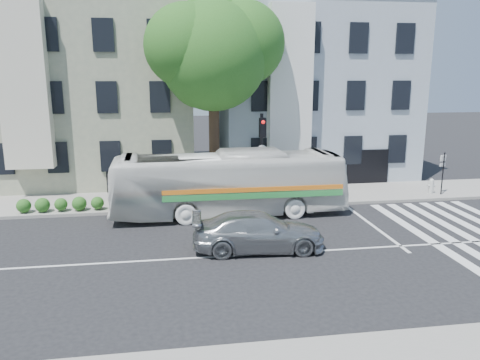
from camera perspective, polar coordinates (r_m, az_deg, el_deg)
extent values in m
plane|color=black|center=(17.68, -0.32, -9.20)|extent=(120.00, 120.00, 0.00)
cube|color=gray|center=(25.20, -2.96, -2.27)|extent=(80.00, 4.00, 0.15)
cube|color=gray|center=(31.58, -17.36, 10.20)|extent=(12.00, 10.00, 11.00)
cube|color=#9FADBD|center=(32.61, 8.19, 10.71)|extent=(12.00, 10.00, 11.00)
cylinder|color=#2D2116|center=(25.15, -3.14, 3.59)|extent=(0.56, 0.56, 5.20)
sphere|color=#224D18|center=(24.84, -3.29, 14.81)|extent=(5.60, 5.60, 5.60)
sphere|color=#224D18|center=(25.48, 0.34, 16.36)|extent=(4.40, 4.40, 4.40)
sphere|color=#224D18|center=(24.47, -6.63, 15.95)|extent=(4.20, 4.20, 4.20)
sphere|color=#224D18|center=(26.18, -2.91, 18.44)|extent=(3.80, 3.80, 3.80)
sphere|color=#224D18|center=(25.38, -4.77, 12.49)|extent=(3.40, 3.40, 3.40)
imported|color=silver|center=(22.18, -1.36, -0.43)|extent=(2.87, 11.16, 3.09)
imported|color=#A8ABAF|center=(18.02, 2.25, -6.29)|extent=(2.36, 5.16, 1.46)
cylinder|color=black|center=(23.63, 2.61, 2.40)|extent=(0.16, 0.16, 4.72)
cube|color=black|center=(23.14, 2.77, 6.40)|extent=(0.34, 0.28, 0.95)
sphere|color=red|center=(22.98, 2.84, 7.06)|extent=(0.18, 0.18, 0.18)
cylinder|color=white|center=(23.39, 2.69, 3.69)|extent=(0.49, 0.09, 0.49)
cylinder|color=beige|center=(27.99, 22.27, -0.83)|extent=(0.27, 0.27, 0.67)
sphere|color=beige|center=(27.92, 22.33, -0.09)|extent=(0.25, 0.25, 0.25)
cylinder|color=beige|center=(27.98, 22.28, -0.65)|extent=(0.46, 0.18, 0.16)
cylinder|color=black|center=(27.76, 23.49, 0.73)|extent=(0.07, 0.07, 2.34)
cube|color=white|center=(27.70, 23.53, 2.48)|extent=(0.41, 0.19, 0.33)
cube|color=white|center=(27.76, 23.46, 1.72)|extent=(0.41, 0.19, 0.17)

